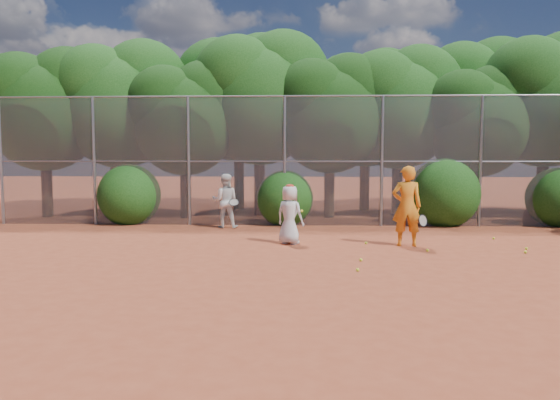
{
  "coord_description": "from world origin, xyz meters",
  "views": [
    {
      "loc": [
        -0.46,
        -10.93,
        2.28
      ],
      "look_at": [
        -1.0,
        2.5,
        1.1
      ],
      "focal_mm": 35.0,
      "sensor_mm": 36.0,
      "label": 1
    }
  ],
  "objects": [
    {
      "name": "ball_4",
      "position": [
        0.61,
        -0.6,
        0.03
      ],
      "size": [
        0.07,
        0.07,
        0.07
      ],
      "primitive_type": "sphere",
      "color": "yellow",
      "rests_on": "ground"
    },
    {
      "name": "ball_2",
      "position": [
        0.78,
        0.36,
        0.03
      ],
      "size": [
        0.07,
        0.07,
        0.07
      ],
      "primitive_type": "sphere",
      "color": "yellow",
      "rests_on": "ground"
    },
    {
      "name": "ball_0",
      "position": [
        2.43,
        1.56,
        0.03
      ],
      "size": [
        0.07,
        0.07,
        0.07
      ],
      "primitive_type": "sphere",
      "color": "yellow",
      "rests_on": "ground"
    },
    {
      "name": "player_white",
      "position": [
        -2.78,
        5.4,
        0.81
      ],
      "size": [
        0.86,
        0.74,
        1.63
      ],
      "rotation": [
        0.0,
        0.0,
        3.15
      ],
      "color": "white",
      "rests_on": "ground"
    },
    {
      "name": "tree_12",
      "position": [
        6.56,
        11.24,
        4.51
      ],
      "size": [
        5.02,
        4.37,
        6.88
      ],
      "color": "black",
      "rests_on": "ground"
    },
    {
      "name": "tree_5",
      "position": [
        3.06,
        9.04,
        4.05
      ],
      "size": [
        4.51,
        3.92,
        6.17
      ],
      "color": "black",
      "rests_on": "ground"
    },
    {
      "name": "tree_1",
      "position": [
        -6.94,
        8.54,
        4.16
      ],
      "size": [
        4.64,
        4.03,
        6.35
      ],
      "color": "black",
      "rests_on": "ground"
    },
    {
      "name": "ground",
      "position": [
        0.0,
        0.0,
        0.0
      ],
      "size": [
        80.0,
        80.0,
        0.0
      ],
      "primitive_type": "plane",
      "color": "brown",
      "rests_on": "ground"
    },
    {
      "name": "bush_3",
      "position": [
        7.5,
        6.3,
        0.95
      ],
      "size": [
        1.9,
        1.9,
        1.9
      ],
      "primitive_type": "sphere",
      "color": "#143F0F",
      "rests_on": "ground"
    },
    {
      "name": "ball_5",
      "position": [
        4.57,
        3.41,
        0.03
      ],
      "size": [
        0.07,
        0.07,
        0.07
      ],
      "primitive_type": "sphere",
      "color": "yellow",
      "rests_on": "ground"
    },
    {
      "name": "tree_9",
      "position": [
        -7.94,
        10.84,
        4.34
      ],
      "size": [
        4.83,
        4.2,
        6.62
      ],
      "color": "black",
      "rests_on": "ground"
    },
    {
      "name": "tree_11",
      "position": [
        2.06,
        10.64,
        4.16
      ],
      "size": [
        4.64,
        4.03,
        6.35
      ],
      "color": "black",
      "rests_on": "ground"
    },
    {
      "name": "bush_0",
      "position": [
        -6.0,
        6.3,
        1.0
      ],
      "size": [
        2.0,
        2.0,
        2.0
      ],
      "primitive_type": "sphere",
      "color": "#143F0F",
      "rests_on": "ground"
    },
    {
      "name": "tree_0",
      "position": [
        -9.44,
        8.04,
        3.93
      ],
      "size": [
        4.38,
        3.81,
        6.0
      ],
      "color": "black",
      "rests_on": "ground"
    },
    {
      "name": "player_yellow",
      "position": [
        2.09,
        2.33,
        0.98
      ],
      "size": [
        0.87,
        0.58,
        1.96
      ],
      "rotation": [
        0.0,
        0.0,
        3.07
      ],
      "color": "orange",
      "rests_on": "ground"
    },
    {
      "name": "tree_3",
      "position": [
        -1.94,
        8.84,
        4.4
      ],
      "size": [
        4.89,
        4.26,
        6.7
      ],
      "color": "black",
      "rests_on": "ground"
    },
    {
      "name": "tree_2",
      "position": [
        -4.45,
        7.83,
        3.58
      ],
      "size": [
        3.99,
        3.47,
        5.47
      ],
      "color": "black",
      "rests_on": "ground"
    },
    {
      "name": "bush_2",
      "position": [
        4.0,
        6.3,
        1.1
      ],
      "size": [
        2.2,
        2.2,
        2.2
      ],
      "primitive_type": "sphere",
      "color": "#143F0F",
      "rests_on": "ground"
    },
    {
      "name": "tree_10",
      "position": [
        -2.93,
        11.05,
        4.63
      ],
      "size": [
        5.15,
        4.48,
        7.06
      ],
      "color": "black",
      "rests_on": "ground"
    },
    {
      "name": "ball_6",
      "position": [
        1.14,
        2.53,
        0.03
      ],
      "size": [
        0.07,
        0.07,
        0.07
      ],
      "primitive_type": "sphere",
      "color": "yellow",
      "rests_on": "ground"
    },
    {
      "name": "ball_3",
      "position": [
        4.79,
        1.88,
        0.03
      ],
      "size": [
        0.07,
        0.07,
        0.07
      ],
      "primitive_type": "sphere",
      "color": "yellow",
      "rests_on": "ground"
    },
    {
      "name": "tree_6",
      "position": [
        5.55,
        8.03,
        3.47
      ],
      "size": [
        3.86,
        3.36,
        5.29
      ],
      "color": "black",
      "rests_on": "ground"
    },
    {
      "name": "tree_7",
      "position": [
        8.06,
        8.64,
        4.28
      ],
      "size": [
        4.77,
        4.14,
        6.53
      ],
      "color": "black",
      "rests_on": "ground"
    },
    {
      "name": "tree_4",
      "position": [
        0.55,
        8.24,
        3.76
      ],
      "size": [
        4.19,
        3.64,
        5.73
      ],
      "color": "black",
      "rests_on": "ground"
    },
    {
      "name": "player_teen",
      "position": [
        -0.76,
        2.52,
        0.74
      ],
      "size": [
        0.85,
        0.75,
        1.49
      ],
      "rotation": [
        0.0,
        0.0,
        2.64
      ],
      "color": "silver",
      "rests_on": "ground"
    },
    {
      "name": "bush_1",
      "position": [
        -1.0,
        6.3,
        0.9
      ],
      "size": [
        1.8,
        1.8,
        1.8
      ],
      "primitive_type": "sphere",
      "color": "#143F0F",
      "rests_on": "ground"
    },
    {
      "name": "ball_1",
      "position": [
        4.59,
        1.43,
        0.03
      ],
      "size": [
        0.07,
        0.07,
        0.07
      ],
      "primitive_type": "sphere",
      "color": "yellow",
      "rests_on": "ground"
    },
    {
      "name": "fence_back",
      "position": [
        -0.12,
        6.0,
        2.05
      ],
      "size": [
        20.05,
        0.09,
        4.03
      ],
      "color": "gray",
      "rests_on": "ground"
    }
  ]
}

